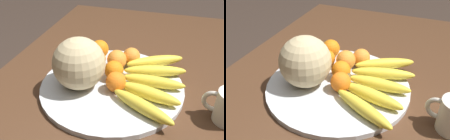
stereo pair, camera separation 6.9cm
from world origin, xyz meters
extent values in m
cube|color=#4C301E|center=(0.00, 0.00, 0.75)|extent=(1.48, 0.86, 0.04)
cube|color=#4C301E|center=(-0.65, -0.34, 0.36)|extent=(0.07, 0.07, 0.73)
cube|color=#4C301E|center=(-0.65, 0.34, 0.36)|extent=(0.07, 0.07, 0.73)
cylinder|color=silver|center=(-0.05, -0.04, 0.78)|extent=(0.43, 0.43, 0.02)
torus|color=#47382D|center=(-0.05, -0.04, 0.78)|extent=(0.43, 0.43, 0.01)
sphere|color=#C6B284|center=(-0.02, -0.12, 0.86)|extent=(0.15, 0.15, 0.15)
sphere|color=brown|center=(-0.07, -0.01, 0.80)|extent=(0.03, 0.03, 0.03)
ellipsoid|color=yellow|center=(0.05, 0.07, 0.80)|extent=(0.12, 0.19, 0.04)
ellipsoid|color=yellow|center=(-0.01, 0.08, 0.80)|extent=(0.08, 0.18, 0.04)
ellipsoid|color=yellow|center=(-0.07, 0.08, 0.80)|extent=(0.03, 0.18, 0.03)
ellipsoid|color=yellow|center=(-0.13, 0.08, 0.80)|extent=(0.08, 0.19, 0.03)
ellipsoid|color=yellow|center=(-0.19, 0.07, 0.80)|extent=(0.12, 0.19, 0.04)
sphere|color=orange|center=(-0.13, -0.11, 0.81)|extent=(0.06, 0.06, 0.06)
sphere|color=orange|center=(-0.14, -0.05, 0.82)|extent=(0.06, 0.06, 0.06)
sphere|color=orange|center=(-0.08, -0.04, 0.81)|extent=(0.06, 0.06, 0.06)
sphere|color=orange|center=(-0.20, -0.12, 0.82)|extent=(0.06, 0.06, 0.06)
sphere|color=orange|center=(-0.03, -0.02, 0.81)|extent=(0.06, 0.06, 0.06)
sphere|color=orange|center=(-0.14, -0.17, 0.82)|extent=(0.06, 0.06, 0.06)
sphere|color=orange|center=(-0.18, -0.01, 0.81)|extent=(0.06, 0.06, 0.06)
cube|color=white|center=(-0.12, -0.08, 0.79)|extent=(0.09, 0.09, 0.00)
torus|color=beige|center=(-0.01, 0.25, 0.82)|extent=(0.02, 0.06, 0.06)
camera|label=1|loc=(0.56, 0.14, 1.24)|focal=42.00mm
camera|label=2|loc=(0.54, 0.21, 1.24)|focal=42.00mm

